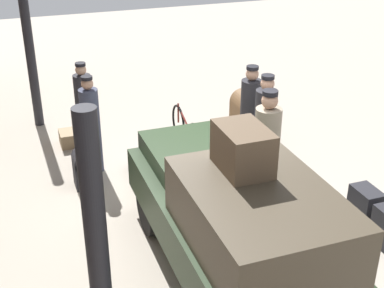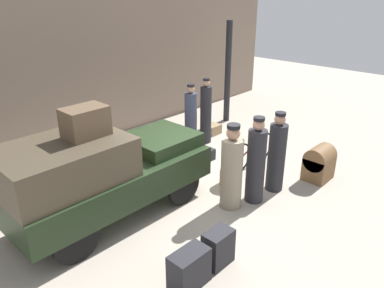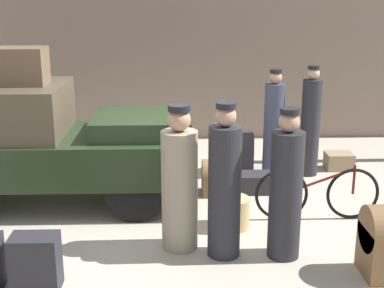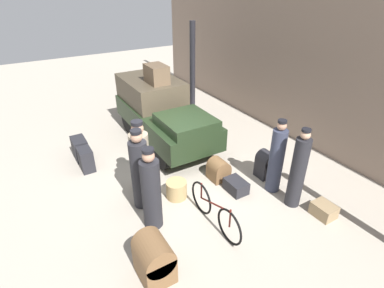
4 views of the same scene
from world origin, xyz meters
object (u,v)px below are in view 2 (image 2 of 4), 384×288
conductor_in_dark_uniform (206,113)px  trunk_barrel_dark (188,160)px  trunk_large_brown (218,248)px  truck (101,173)px  suitcase_black_upright (172,138)px  trunk_umber_medium (212,129)px  wicker_basket (230,177)px  porter_lifting_near_truck (277,155)px  bicycle (253,151)px  porter_standing_middle (191,119)px  suitcase_small_leather (319,163)px  trunk_wicker_pale (203,155)px  trunk_on_truck_roof (85,122)px  porter_with_bicycle (232,171)px  porter_carrying_trunk (256,164)px  suitcase_tan_flat (189,269)px

conductor_in_dark_uniform → trunk_barrel_dark: 1.94m
conductor_in_dark_uniform → trunk_large_brown: (-3.72, -3.58, -0.57)m
truck → suitcase_black_upright: 3.45m
truck → trunk_umber_medium: bearing=16.2°
suitcase_black_upright → trunk_umber_medium: bearing=1.7°
wicker_basket → porter_lifting_near_truck: (0.53, -0.82, 0.61)m
bicycle → trunk_umber_medium: 2.36m
porter_standing_middle → suitcase_small_leather: 3.50m
trunk_umber_medium → trunk_wicker_pale: (-1.61, -1.07, 0.00)m
bicycle → trunk_umber_medium: bicycle is taller
truck → bicycle: bearing=-10.8°
trunk_on_truck_roof → porter_with_bicycle: bearing=-34.4°
conductor_in_dark_uniform → trunk_wicker_pale: bearing=-141.1°
truck → porter_with_bicycle: size_ratio=2.23×
porter_carrying_trunk → suitcase_small_leather: 1.94m
trunk_on_truck_roof → trunk_wicker_pale: bearing=5.6°
suitcase_tan_flat → trunk_on_truck_roof: trunk_on_truck_roof is taller
porter_standing_middle → trunk_large_brown: porter_standing_middle is taller
porter_carrying_trunk → porter_lifting_near_truck: porter_carrying_trunk is taller
porter_with_bicycle → suitcase_small_leather: porter_with_bicycle is taller
trunk_umber_medium → trunk_barrel_dark: trunk_barrel_dark is taller
bicycle → suitcase_tan_flat: bicycle is taller
suitcase_black_upright → suitcase_small_leather: size_ratio=0.87×
porter_with_bicycle → suitcase_tan_flat: (-2.18, -0.93, -0.51)m
trunk_large_brown → trunk_wicker_pale: size_ratio=1.11×
suitcase_black_upright → trunk_large_brown: bearing=-124.5°
bicycle → trunk_on_truck_roof: trunk_on_truck_roof is taller
trunk_umber_medium → trunk_on_truck_roof: bearing=-164.4°
bicycle → porter_carrying_trunk: 1.75m
trunk_large_brown → trunk_barrel_dark: 3.43m
truck → suitcase_tan_flat: 2.54m
conductor_in_dark_uniform → suitcase_small_leather: (0.12, -3.40, -0.46)m
wicker_basket → trunk_wicker_pale: size_ratio=0.87×
wicker_basket → trunk_wicker_pale: (0.54, 1.30, -0.06)m
porter_with_bicycle → trunk_large_brown: bearing=-148.4°
wicker_basket → porter_carrying_trunk: porter_carrying_trunk is taller
bicycle → wicker_basket: 1.22m
truck → bicycle: (3.89, -0.74, -0.60)m
porter_carrying_trunk → bicycle: bearing=35.9°
porter_carrying_trunk → trunk_umber_medium: (2.32, 3.13, -0.70)m
porter_lifting_near_truck → trunk_barrel_dark: size_ratio=3.26×
bicycle → porter_lifting_near_truck: size_ratio=0.96×
bicycle → trunk_wicker_pale: bearing=121.3°
porter_lifting_near_truck → trunk_on_truck_roof: (-3.42, 1.78, 1.20)m
trunk_on_truck_roof → porter_carrying_trunk: bearing=-32.4°
wicker_basket → suitcase_black_upright: (0.41, 2.32, 0.16)m
suitcase_tan_flat → trunk_barrel_dark: size_ratio=1.13×
porter_standing_middle → porter_lifting_near_truck: porter_standing_middle is taller
suitcase_small_leather → trunk_on_truck_roof: (-4.54, 2.26, 1.61)m
porter_lifting_near_truck → trunk_barrel_dark: 2.22m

